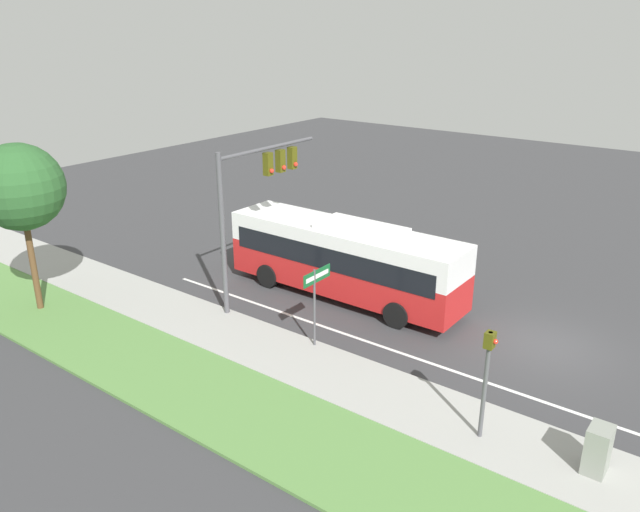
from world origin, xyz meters
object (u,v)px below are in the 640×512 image
at_px(signal_gantry, 256,189).
at_px(utility_cabinet, 598,450).
at_px(bus, 345,256).
at_px(street_sign, 316,292).
at_px(pedestrian_signal, 487,369).

bearing_deg(signal_gantry, utility_cabinet, -101.73).
distance_m(bus, street_sign, 4.46).
xyz_separation_m(bus, utility_cabinet, (-5.18, -11.25, -1.02)).
distance_m(signal_gantry, pedestrian_signal, 11.74).
bearing_deg(pedestrian_signal, signal_gantry, 73.42).
relative_size(street_sign, utility_cabinet, 2.31).
relative_size(bus, street_sign, 3.47).
distance_m(pedestrian_signal, street_sign, 6.87).
xyz_separation_m(signal_gantry, street_sign, (-1.83, -4.30, -2.54)).
height_order(pedestrian_signal, street_sign, pedestrian_signal).
height_order(street_sign, utility_cabinet, street_sign).
bearing_deg(bus, pedestrian_signal, -123.63).
distance_m(bus, signal_gantry, 4.52).
bearing_deg(utility_cabinet, signal_gantry, 78.27).
xyz_separation_m(bus, signal_gantry, (-2.30, 2.63, 2.86)).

